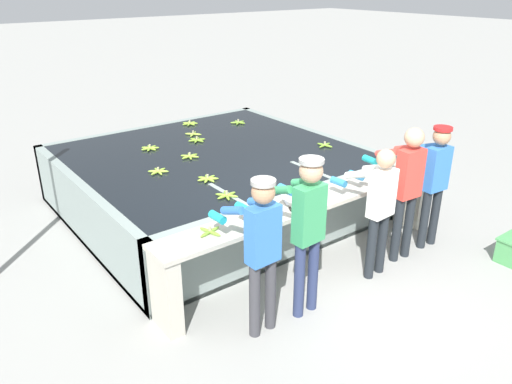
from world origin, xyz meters
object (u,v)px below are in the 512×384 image
at_px(worker_2, 378,202).
at_px(worker_0, 261,243).
at_px(banana_bunch_floating_7, 325,145).
at_px(worker_4, 434,175).
at_px(banana_bunch_floating_5, 190,123).
at_px(banana_bunch_floating_4, 227,195).
at_px(banana_bunch_floating_0, 158,171).
at_px(banana_bunch_floating_8, 150,148).
at_px(banana_bunch_floating_9, 197,140).
at_px(banana_bunch_ledge_0, 210,232).
at_px(knife_0, 289,206).
at_px(banana_bunch_floating_6, 193,134).
at_px(banana_bunch_floating_2, 238,122).
at_px(banana_bunch_floating_3, 190,156).
at_px(worker_3, 406,182).
at_px(banana_bunch_floating_1, 208,179).
at_px(worker_1, 306,222).

bearing_deg(worker_2, worker_0, -179.26).
bearing_deg(banana_bunch_floating_7, worker_2, -118.12).
distance_m(worker_4, banana_bunch_floating_5, 4.32).
bearing_deg(banana_bunch_floating_4, banana_bunch_floating_0, 103.07).
height_order(banana_bunch_floating_8, banana_bunch_floating_9, same).
xyz_separation_m(banana_bunch_floating_7, banana_bunch_ledge_0, (-2.91, -1.34, 0.00)).
distance_m(worker_0, worker_2, 1.70).
relative_size(banana_bunch_ledge_0, knife_0, 0.84).
bearing_deg(banana_bunch_floating_8, banana_bunch_floating_6, 15.11).
xyz_separation_m(banana_bunch_floating_5, banana_bunch_floating_7, (1.02, -2.32, 0.00)).
bearing_deg(banana_bunch_floating_2, banana_bunch_floating_5, 147.43).
bearing_deg(banana_bunch_floating_7, banana_bunch_floating_0, 168.41).
height_order(worker_4, banana_bunch_floating_8, worker_4).
bearing_deg(banana_bunch_floating_0, banana_bunch_floating_8, 70.14).
height_order(banana_bunch_floating_0, banana_bunch_floating_3, same).
xyz_separation_m(worker_0, worker_2, (1.70, 0.02, -0.06)).
relative_size(worker_3, banana_bunch_floating_1, 6.07).
distance_m(worker_4, banana_bunch_floating_2, 3.74).
distance_m(worker_2, banana_bunch_floating_1, 2.14).
height_order(banana_bunch_floating_0, banana_bunch_floating_1, same).
height_order(worker_2, banana_bunch_floating_0, worker_2).
bearing_deg(banana_bunch_floating_1, banana_bunch_floating_8, 91.30).
height_order(banana_bunch_floating_3, banana_bunch_floating_9, same).
relative_size(worker_4, banana_bunch_floating_8, 5.76).
bearing_deg(worker_4, banana_bunch_floating_9, 114.78).
bearing_deg(worker_4, worker_1, -177.41).
bearing_deg(worker_2, banana_bunch_floating_5, 90.04).
bearing_deg(banana_bunch_floating_6, banana_bunch_floating_0, -135.88).
bearing_deg(knife_0, banana_bunch_floating_3, 90.91).
bearing_deg(worker_2, banana_bunch_floating_6, 94.49).
bearing_deg(banana_bunch_ledge_0, banana_bunch_floating_0, 78.82).
distance_m(worker_0, banana_bunch_ledge_0, 0.62).
relative_size(worker_2, banana_bunch_floating_5, 5.62).
relative_size(banana_bunch_floating_3, banana_bunch_floating_7, 1.00).
relative_size(worker_0, worker_2, 1.04).
bearing_deg(banana_bunch_floating_6, worker_3, -76.78).
bearing_deg(worker_1, banana_bunch_floating_4, 94.11).
xyz_separation_m(worker_0, banana_bunch_ledge_0, (-0.19, 0.59, -0.07)).
bearing_deg(banana_bunch_floating_9, banana_bunch_floating_5, 66.25).
bearing_deg(worker_2, worker_4, 2.78).
bearing_deg(worker_4, banana_bunch_floating_0, 137.83).
height_order(worker_4, banana_bunch_floating_7, worker_4).
xyz_separation_m(banana_bunch_floating_1, banana_bunch_floating_2, (1.85, 1.95, 0.00)).
height_order(banana_bunch_floating_9, knife_0, banana_bunch_floating_9).
height_order(worker_0, banana_bunch_ledge_0, worker_0).
bearing_deg(banana_bunch_floating_0, worker_1, -81.49).
bearing_deg(banana_bunch_floating_1, banana_bunch_floating_9, 63.88).
distance_m(banana_bunch_floating_1, banana_bunch_floating_3, 0.93).
relative_size(banana_bunch_floating_6, banana_bunch_floating_8, 0.82).
height_order(worker_0, banana_bunch_floating_7, worker_0).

